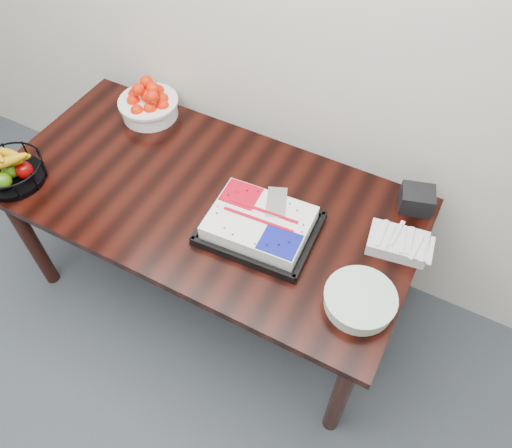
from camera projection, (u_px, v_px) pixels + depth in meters
The scene contains 7 objects.
table at pixel (207, 208), 2.18m from camera, with size 1.80×0.90×0.75m.
cake_tray at pixel (260, 225), 1.96m from camera, with size 0.47×0.38×0.09m.
tangerine_bowl at pixel (148, 102), 2.37m from camera, with size 0.29×0.29×0.18m.
fruit_basket at pixel (10, 170), 2.12m from camera, with size 0.28×0.28×0.15m.
plate_stack at pixel (360, 300), 1.76m from camera, with size 0.26×0.26×0.06m.
fork_bag at pixel (398, 243), 1.92m from camera, with size 0.24×0.18×0.06m.
napkin_box at pixel (417, 199), 2.03m from camera, with size 0.13×0.11×0.09m, color black.
Camera 1 is at (0.85, 0.86, 2.33)m, focal length 35.00 mm.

